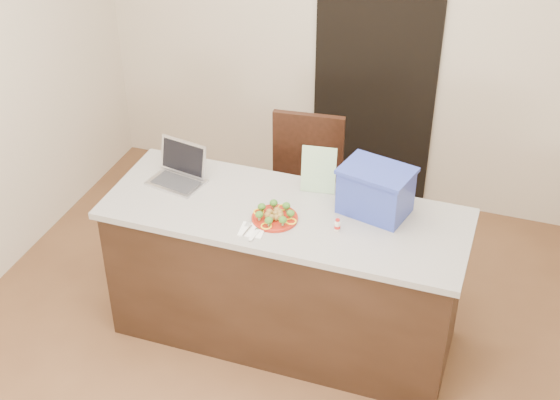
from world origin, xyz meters
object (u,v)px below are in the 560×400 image
(island, at_px, (285,275))
(chair, at_px, (302,184))
(laptop, at_px, (180,170))
(blue_box, at_px, (376,190))
(yogurt_bottle, at_px, (337,226))
(plate, at_px, (275,218))
(napkin, at_px, (252,230))

(island, height_order, chair, chair)
(chair, bearing_deg, laptop, -136.84)
(laptop, xyz_separation_m, blue_box, (1.17, 0.05, 0.08))
(island, distance_m, yogurt_bottle, 0.59)
(blue_box, bearing_deg, laptop, -164.50)
(yogurt_bottle, xyz_separation_m, chair, (-0.46, 0.84, -0.34))
(plate, height_order, laptop, laptop)
(napkin, relative_size, laptop, 0.38)
(napkin, relative_size, blue_box, 0.30)
(laptop, bearing_deg, island, 1.31)
(laptop, relative_size, blue_box, 0.80)
(laptop, bearing_deg, napkin, -19.78)
(chair, bearing_deg, yogurt_bottle, -67.50)
(plate, relative_size, chair, 0.24)
(island, distance_m, laptop, 0.88)
(blue_box, bearing_deg, island, -147.92)
(plate, height_order, napkin, plate)
(blue_box, bearing_deg, chair, 148.42)
(plate, xyz_separation_m, chair, (-0.11, 0.86, -0.32))
(napkin, bearing_deg, yogurt_bottle, 19.52)
(island, distance_m, plate, 0.48)
(island, height_order, plate, plate)
(island, relative_size, napkin, 15.68)
(island, distance_m, chair, 0.79)
(plate, xyz_separation_m, napkin, (-0.08, -0.14, -0.01))
(yogurt_bottle, bearing_deg, napkin, -160.48)
(island, relative_size, plate, 8.02)
(plate, bearing_deg, chair, 97.34)
(yogurt_bottle, height_order, laptop, laptop)
(blue_box, distance_m, chair, 0.97)
(island, height_order, yogurt_bottle, yogurt_bottle)
(laptop, bearing_deg, plate, -6.67)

